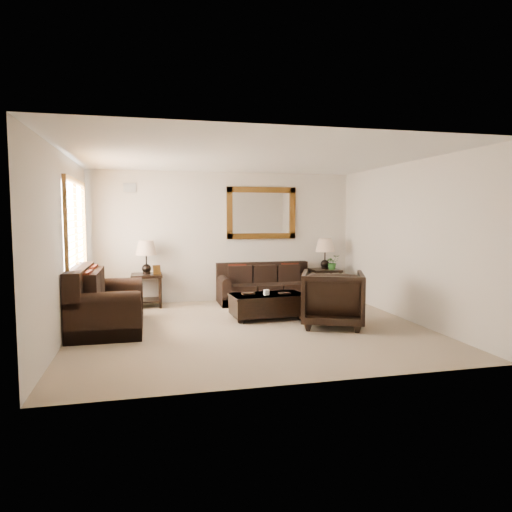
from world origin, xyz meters
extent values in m
cube|color=#836D5A|center=(0.00, 0.00, 0.00)|extent=(5.50, 5.00, 0.01)
cube|color=white|center=(0.00, 0.00, 2.70)|extent=(5.50, 5.00, 0.01)
cube|color=beige|center=(0.00, 2.50, 1.35)|extent=(5.50, 0.01, 2.70)
cube|color=beige|center=(0.00, -2.50, 1.35)|extent=(5.50, 0.01, 2.70)
cube|color=beige|center=(-2.75, 0.00, 1.35)|extent=(0.01, 5.00, 2.70)
cube|color=beige|center=(2.75, 0.00, 1.35)|extent=(0.01, 5.00, 2.70)
cube|color=white|center=(-2.73, 0.90, 1.55)|extent=(0.01, 1.80, 1.50)
cube|color=brown|center=(-2.70, 0.90, 2.34)|extent=(0.06, 1.96, 0.08)
cube|color=brown|center=(-2.70, 0.90, 0.76)|extent=(0.06, 1.96, 0.08)
cube|color=brown|center=(-2.70, -0.04, 1.55)|extent=(0.06, 0.08, 1.50)
cube|color=brown|center=(-2.70, 1.84, 1.55)|extent=(0.06, 0.08, 1.50)
cube|color=brown|center=(-2.70, 0.90, 1.55)|extent=(0.05, 0.05, 1.50)
cube|color=#512B10|center=(0.80, 2.46, 1.85)|extent=(1.50, 0.06, 1.10)
cube|color=white|center=(0.80, 2.48, 1.85)|extent=(1.26, 0.01, 0.86)
cube|color=#999999|center=(-1.90, 2.48, 2.35)|extent=(0.25, 0.02, 0.18)
cube|color=black|center=(0.80, 2.05, 0.08)|extent=(1.97, 0.85, 0.16)
cube|color=black|center=(0.80, 2.38, 0.61)|extent=(1.97, 0.20, 0.40)
cube|color=black|center=(0.27, 2.04, 0.28)|extent=(0.50, 0.70, 0.24)
cube|color=black|center=(0.80, 2.04, 0.28)|extent=(0.50, 0.70, 0.24)
cube|color=black|center=(1.32, 2.04, 0.28)|extent=(0.50, 0.70, 0.24)
cube|color=black|center=(-0.09, 2.05, 0.24)|extent=(0.20, 0.85, 0.48)
cylinder|color=black|center=(-0.09, 2.05, 0.48)|extent=(0.20, 0.83, 0.20)
cube|color=black|center=(1.68, 2.05, 0.24)|extent=(0.20, 0.85, 0.48)
cylinder|color=black|center=(1.68, 2.05, 0.48)|extent=(0.20, 0.83, 0.20)
cube|color=maroon|center=(0.22, 2.22, 0.60)|extent=(0.38, 0.17, 0.39)
cube|color=maroon|center=(1.37, 2.22, 0.60)|extent=(0.38, 0.17, 0.39)
cube|color=black|center=(-2.20, 0.46, 0.10)|extent=(1.05, 1.78, 0.20)
cube|color=black|center=(-2.61, 0.46, 0.75)|extent=(0.24, 1.78, 0.50)
cube|color=black|center=(-2.18, 0.14, 0.35)|extent=(0.86, 0.62, 0.30)
cube|color=black|center=(-2.18, 0.78, 0.35)|extent=(0.86, 0.62, 0.30)
cube|color=black|center=(-2.20, -0.31, 0.29)|extent=(1.05, 0.24, 0.59)
cylinder|color=black|center=(-2.20, -0.31, 0.59)|extent=(1.03, 0.24, 0.24)
cube|color=black|center=(-2.20, 1.22, 0.29)|extent=(1.05, 0.24, 0.59)
cylinder|color=black|center=(-2.20, 1.22, 0.59)|extent=(1.03, 0.24, 0.24)
cube|color=maroon|center=(-2.40, 0.08, 0.74)|extent=(0.21, 0.47, 0.48)
cube|color=maroon|center=(-2.40, 0.84, 0.74)|extent=(0.21, 0.47, 0.48)
cube|color=black|center=(-1.61, 2.16, 0.62)|extent=(0.59, 0.59, 0.05)
cube|color=black|center=(-1.61, 2.16, 0.13)|extent=(0.51, 0.51, 0.03)
cylinder|color=black|center=(-1.86, 1.91, 0.30)|extent=(0.05, 0.05, 0.59)
cylinder|color=black|center=(-1.35, 1.91, 0.30)|extent=(0.05, 0.05, 0.59)
cylinder|color=black|center=(-1.86, 2.42, 0.30)|extent=(0.05, 0.05, 0.59)
cylinder|color=black|center=(-1.35, 2.42, 0.30)|extent=(0.05, 0.05, 0.59)
sphere|color=black|center=(-1.61, 2.16, 0.76)|extent=(0.18, 0.18, 0.18)
cylinder|color=black|center=(-1.61, 2.16, 0.95)|extent=(0.03, 0.03, 0.39)
cone|color=tan|center=(-1.61, 2.16, 1.17)|extent=(0.41, 0.41, 0.28)
cube|color=#512B10|center=(-1.41, 2.05, 0.74)|extent=(0.16, 0.11, 0.18)
cube|color=black|center=(2.13, 2.16, 0.62)|extent=(0.59, 0.59, 0.05)
cube|color=black|center=(2.13, 2.16, 0.13)|extent=(0.50, 0.50, 0.03)
cylinder|color=black|center=(1.87, 1.91, 0.30)|extent=(0.05, 0.05, 0.59)
cylinder|color=black|center=(2.38, 1.91, 0.30)|extent=(0.05, 0.05, 0.59)
cylinder|color=black|center=(1.87, 2.42, 0.30)|extent=(0.05, 0.05, 0.59)
cylinder|color=black|center=(2.38, 2.42, 0.30)|extent=(0.05, 0.05, 0.59)
sphere|color=black|center=(2.13, 2.16, 0.76)|extent=(0.18, 0.18, 0.18)
cylinder|color=black|center=(2.13, 2.16, 0.95)|extent=(0.03, 0.03, 0.39)
cone|color=tan|center=(2.13, 2.16, 1.17)|extent=(0.41, 0.41, 0.28)
sphere|color=black|center=(-0.09, 0.35, 0.05)|extent=(0.12, 0.12, 0.12)
sphere|color=black|center=(0.97, 0.35, 0.05)|extent=(0.12, 0.12, 0.12)
sphere|color=black|center=(-0.09, 0.83, 0.05)|extent=(0.12, 0.12, 0.12)
sphere|color=black|center=(0.97, 0.83, 0.05)|extent=(0.12, 0.12, 0.12)
cube|color=black|center=(0.44, 0.59, 0.26)|extent=(1.28, 0.74, 0.35)
cube|color=black|center=(0.44, 0.59, 0.41)|extent=(1.31, 0.76, 0.04)
cube|color=black|center=(0.11, 0.64, 0.45)|extent=(0.22, 0.16, 0.03)
cube|color=black|center=(0.73, 0.54, 0.44)|extent=(0.20, 0.14, 0.02)
cube|color=white|center=(0.39, 0.49, 0.48)|extent=(0.10, 0.08, 0.10)
imported|color=black|center=(1.33, -0.16, 0.50)|extent=(1.24, 1.20, 1.00)
imported|color=#2A6121|center=(2.26, 2.06, 0.77)|extent=(0.30, 0.32, 0.24)
camera|label=1|loc=(-1.56, -6.99, 1.78)|focal=32.00mm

